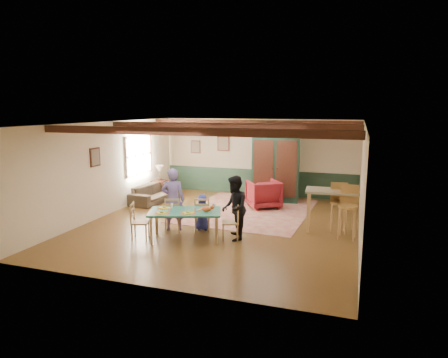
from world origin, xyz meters
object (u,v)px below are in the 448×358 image
(person_man, at_px, (173,199))
(end_table, at_px, (160,188))
(armoire, at_px, (276,166))
(table_lamp, at_px, (159,173))
(armchair, at_px, (263,194))
(person_woman, at_px, (234,208))
(dining_chair_end_right, at_px, (230,221))
(counter_table, at_px, (331,211))
(dining_chair_far_right, at_px, (202,214))
(person_child, at_px, (202,212))
(bar_stool_left, at_px, (339,208))
(cat, at_px, (206,208))
(sofa, at_px, (155,193))
(bar_stool_right, at_px, (348,213))
(dining_chair_end_left, at_px, (140,221))
(dining_table, at_px, (185,225))
(dining_chair_far_left, at_px, (173,214))

(person_man, distance_m, end_table, 4.04)
(armoire, height_order, table_lamp, armoire)
(armchair, bearing_deg, person_woman, 57.79)
(person_woman, height_order, table_lamp, person_woman)
(dining_chair_end_right, relative_size, table_lamp, 1.66)
(armchair, bearing_deg, counter_table, 106.86)
(person_man, distance_m, table_lamp, 4.01)
(dining_chair_far_right, distance_m, person_child, 0.08)
(person_child, relative_size, bar_stool_left, 0.75)
(table_lamp, bearing_deg, person_child, -47.68)
(cat, bearing_deg, dining_chair_end_right, 9.46)
(person_man, distance_m, sofa, 3.35)
(armoire, bearing_deg, bar_stool_right, -59.81)
(dining_chair_end_left, distance_m, dining_chair_end_right, 2.13)
(dining_chair_far_right, xyz_separation_m, end_table, (-2.88, 3.21, -0.15))
(dining_chair_far_right, height_order, cat, dining_chair_far_right)
(dining_chair_end_right, relative_size, bar_stool_left, 0.71)
(dining_table, relative_size, bar_stool_right, 1.30)
(person_child, height_order, armchair, person_child)
(cat, distance_m, bar_stool_left, 3.32)
(person_man, xyz_separation_m, sofa, (-1.98, 2.65, -0.51))
(dining_chair_end_left, xyz_separation_m, end_table, (-1.74, 4.31, -0.15))
(person_man, distance_m, armoire, 4.41)
(dining_chair_far_right, relative_size, person_child, 0.95)
(dining_chair_end_right, relative_size, armchair, 0.92)
(sofa, bearing_deg, end_table, 19.57)
(person_man, height_order, table_lamp, person_man)
(end_table, distance_m, table_lamp, 0.56)
(person_child, height_order, bar_stool_left, bar_stool_left)
(person_man, distance_m, armchair, 3.45)
(person_woman, bearing_deg, person_man, -115.87)
(bar_stool_left, bearing_deg, dining_chair_far_left, -168.86)
(armchair, relative_size, end_table, 1.65)
(dining_table, relative_size, sofa, 0.85)
(dining_chair_far_right, height_order, person_woman, person_woman)
(person_woman, xyz_separation_m, person_child, (-0.99, 0.45, -0.30))
(dining_chair_far_right, xyz_separation_m, dining_chair_end_left, (-1.15, -1.09, 0.00))
(armoire, bearing_deg, armchair, -105.95)
(dining_chair_far_right, distance_m, bar_stool_right, 3.54)
(dining_chair_end_right, height_order, person_child, person_child)
(dining_table, relative_size, end_table, 2.88)
(table_lamp, bearing_deg, bar_stool_right, -22.81)
(table_lamp, bearing_deg, cat, -50.02)
(sofa, distance_m, table_lamp, 0.94)
(dining_chair_far_right, height_order, counter_table, counter_table)
(dining_chair_far_right, distance_m, person_woman, 1.08)
(person_child, bearing_deg, bar_stool_right, 168.73)
(dining_table, bearing_deg, armoire, 74.93)
(end_table, bearing_deg, dining_chair_far_left, -57.70)
(dining_chair_end_left, height_order, end_table, dining_chair_end_left)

